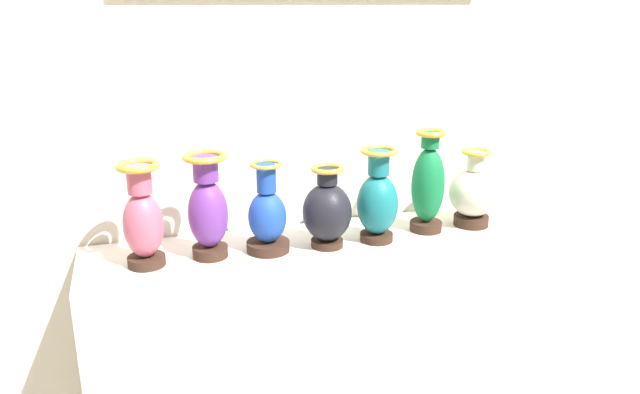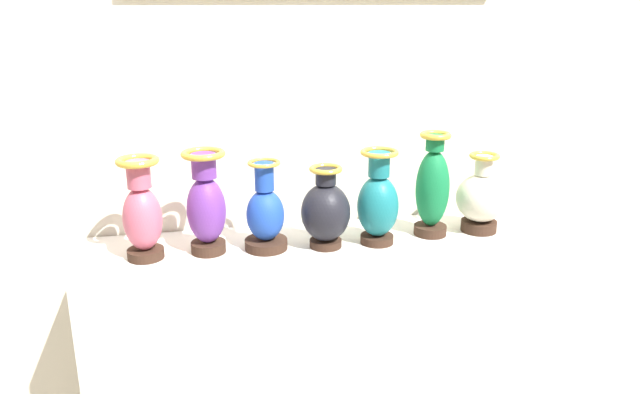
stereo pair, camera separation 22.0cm
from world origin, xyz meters
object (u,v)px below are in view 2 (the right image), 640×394
(vase_violet, at_px, (206,205))
(vase_ivory, at_px, (481,198))
(vase_emerald, at_px, (432,188))
(vase_onyx, at_px, (326,211))
(vase_rose, at_px, (142,213))
(vase_teal, at_px, (378,203))
(vase_sapphire, at_px, (265,215))

(vase_violet, relative_size, vase_ivory, 1.20)
(vase_violet, distance_m, vase_emerald, 0.83)
(vase_onyx, bearing_deg, vase_ivory, 3.77)
(vase_violet, bearing_deg, vase_onyx, -4.27)
(vase_onyx, relative_size, vase_emerald, 0.76)
(vase_rose, bearing_deg, vase_teal, -1.46)
(vase_violet, distance_m, vase_onyx, 0.42)
(vase_emerald, bearing_deg, vase_rose, -178.86)
(vase_teal, xyz_separation_m, vase_ivory, (0.42, 0.04, -0.02))
(vase_rose, distance_m, vase_sapphire, 0.42)
(vase_sapphire, bearing_deg, vase_rose, -179.65)
(vase_violet, height_order, vase_emerald, vase_emerald)
(vase_sapphire, xyz_separation_m, vase_teal, (0.40, -0.02, 0.03))
(vase_violet, bearing_deg, vase_sapphire, -2.38)
(vase_emerald, height_order, vase_ivory, vase_emerald)
(vase_rose, height_order, vase_sapphire, vase_rose)
(vase_emerald, bearing_deg, vase_ivory, -0.14)
(vase_violet, height_order, vase_teal, vase_violet)
(vase_sapphire, relative_size, vase_onyx, 1.08)
(vase_emerald, bearing_deg, vase_onyx, -174.37)
(vase_violet, xyz_separation_m, vase_emerald, (0.83, 0.01, 0.01))
(vase_rose, bearing_deg, vase_violet, 2.94)
(vase_teal, bearing_deg, vase_onyx, 179.71)
(vase_emerald, bearing_deg, vase_teal, -169.35)
(vase_rose, relative_size, vase_onyx, 1.20)
(vase_teal, height_order, vase_ivory, vase_teal)
(vase_onyx, relative_size, vase_ivory, 0.98)
(vase_violet, height_order, vase_sapphire, vase_violet)
(vase_rose, distance_m, vase_ivory, 1.24)
(vase_rose, height_order, vase_emerald, vase_emerald)
(vase_onyx, bearing_deg, vase_rose, 178.18)
(vase_violet, relative_size, vase_emerald, 0.93)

